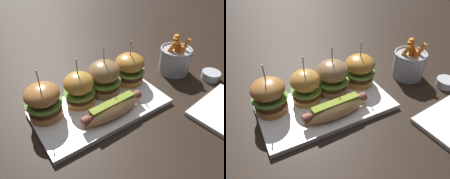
# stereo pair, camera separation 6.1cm
# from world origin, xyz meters

# --- Properties ---
(ground_plane) EXTENTS (3.00, 3.00, 0.00)m
(ground_plane) POSITION_xyz_m (0.00, 0.00, 0.00)
(ground_plane) COLOR black
(platter_main) EXTENTS (0.36, 0.19, 0.01)m
(platter_main) POSITION_xyz_m (0.00, 0.00, 0.01)
(platter_main) COLOR white
(platter_main) RESTS_ON ground
(hot_dog) EXTENTS (0.18, 0.06, 0.05)m
(hot_dog) POSITION_xyz_m (0.01, -0.05, 0.04)
(hot_dog) COLOR #E0A964
(hot_dog) RESTS_ON platter_main
(slider_far_left) EXTENTS (0.09, 0.09, 0.14)m
(slider_far_left) POSITION_xyz_m (-0.14, 0.05, 0.06)
(slider_far_left) COLOR #B27237
(slider_far_left) RESTS_ON platter_main
(slider_center_left) EXTENTS (0.09, 0.09, 0.14)m
(slider_center_left) POSITION_xyz_m (-0.04, 0.05, 0.06)
(slider_center_left) COLOR #C58B3A
(slider_center_left) RESTS_ON platter_main
(slider_center_right) EXTENTS (0.10, 0.10, 0.15)m
(slider_center_right) POSITION_xyz_m (0.04, 0.05, 0.07)
(slider_center_right) COLOR #946D45
(slider_center_right) RESTS_ON platter_main
(slider_far_right) EXTENTS (0.09, 0.09, 0.14)m
(slider_far_right) POSITION_xyz_m (0.14, 0.05, 0.06)
(slider_far_right) COLOR #BC7C30
(slider_far_right) RESTS_ON platter_main
(fries_bucket) EXTENTS (0.10, 0.10, 0.14)m
(fries_bucket) POSITION_xyz_m (0.31, 0.02, 0.05)
(fries_bucket) COLOR #A8AAB2
(fries_bucket) RESTS_ON ground
(sauce_ramekin) EXTENTS (0.06, 0.06, 0.02)m
(sauce_ramekin) POSITION_xyz_m (0.38, -0.08, 0.01)
(sauce_ramekin) COLOR #B7BABF
(sauce_ramekin) RESTS_ON ground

